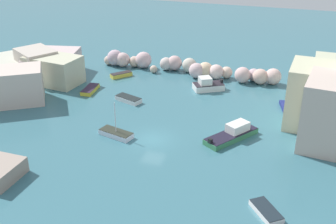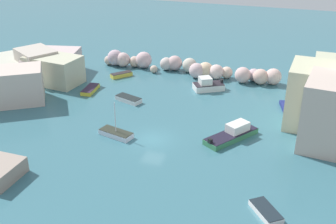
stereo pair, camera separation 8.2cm
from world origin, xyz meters
name	(u,v)px [view 1 (the left image)]	position (x,y,z in m)	size (l,w,h in m)	color
cove_water	(153,139)	(0.00, 0.00, 0.00)	(160.00, 160.00, 0.00)	#386A78
cliff_headland_left	(25,73)	(-23.83, 9.92, 1.86)	(19.01, 20.25, 4.76)	beige
rock_breakwater	(187,67)	(-2.30, 21.94, 1.17)	(29.27, 4.71, 2.67)	beige
moored_boat_0	(286,106)	(13.74, 13.58, 0.21)	(2.04, 3.37, 0.42)	navy
moored_boat_1	(116,133)	(-4.30, -0.57, 0.34)	(4.30, 2.50, 4.20)	silver
moored_boat_2	(208,85)	(2.41, 16.49, 0.71)	(4.84, 4.16, 1.95)	white
moored_boat_3	(128,99)	(-6.87, 9.00, 0.34)	(3.97, 2.64, 0.67)	white
moored_boat_4	(233,133)	(8.54, 3.22, 0.58)	(5.53, 6.92, 1.67)	#387E52
moored_boat_5	(121,75)	(-11.72, 17.44, 0.34)	(3.03, 3.32, 0.68)	yellow
moored_boat_6	(266,211)	(13.66, -9.17, 0.27)	(3.22, 3.53, 0.54)	white
moored_boat_7	(90,89)	(-13.51, 10.53, 0.30)	(1.87, 3.92, 0.59)	yellow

